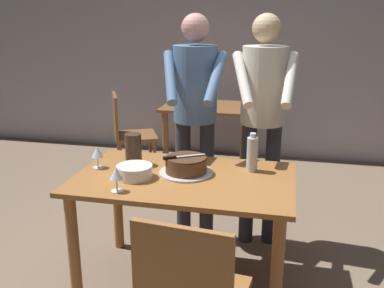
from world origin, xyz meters
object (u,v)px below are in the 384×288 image
main_dining_table (184,195)px  cake_knife (176,157)px  wine_glass_far (116,174)px  background_table (209,120)px  water_bottle (252,154)px  plate_stack (135,172)px  cake_on_platter (187,166)px  person_cutting_cake (195,104)px  background_chair_0 (128,131)px  wine_glass_near (97,153)px  hurricane_lamp (133,149)px  person_standing_beside (263,107)px

main_dining_table → cake_knife: cake_knife is taller
wine_glass_far → background_table: (0.05, 2.52, -0.28)m
water_bottle → background_table: bearing=108.1°
plate_stack → background_table: size_ratio=0.22×
cake_knife → background_table: cake_knife is taller
cake_on_platter → person_cutting_cake: bearing=97.2°
background_table → background_chair_0: background_chair_0 is taller
wine_glass_near → wine_glass_far: bearing=-51.6°
water_bottle → hurricane_lamp: 0.78m
cake_on_platter → background_table: cake_on_platter is taller
plate_stack → wine_glass_near: bearing=158.0°
cake_knife → plate_stack: cake_knife is taller
cake_knife → person_standing_beside: size_ratio=0.14×
main_dining_table → person_cutting_cake: person_cutting_cake is taller
main_dining_table → cake_knife: bearing=161.4°
hurricane_lamp → plate_stack: bearing=-68.6°
hurricane_lamp → wine_glass_far: bearing=-81.7°
plate_stack → hurricane_lamp: 0.26m
main_dining_table → plate_stack: plate_stack is taller
wine_glass_far → cake_on_platter: bearing=49.0°
background_chair_0 → wine_glass_far: bearing=-70.4°
background_chair_0 → person_standing_beside: bearing=-38.4°
wine_glass_near → person_cutting_cake: (0.52, 0.60, 0.22)m
cake_on_platter → plate_stack: (-0.29, -0.14, -0.01)m
plate_stack → wine_glass_near: wine_glass_near is taller
cake_on_platter → wine_glass_far: bearing=-131.0°
wine_glass_near → main_dining_table: bearing=-3.2°
cake_on_platter → background_chair_0: (-1.09, 1.80, -0.31)m
person_standing_beside → background_table: (-0.69, 1.56, -0.50)m
cake_knife → wine_glass_far: (-0.26, -0.33, -0.01)m
wine_glass_far → water_bottle: size_ratio=0.58×
main_dining_table → hurricane_lamp: (-0.38, 0.15, 0.23)m
background_table → cake_on_platter: bearing=-83.0°
person_standing_beside → background_table: bearing=113.8°
wine_glass_near → background_table: 2.22m
cake_on_platter → wine_glass_near: bearing=-177.8°
cake_on_platter → water_bottle: water_bottle is taller
main_dining_table → wine_glass_near: 0.63m
plate_stack → person_standing_beside: (0.71, 0.75, 0.29)m
wine_glass_far → hurricane_lamp: hurricane_lamp is taller
cake_on_platter → hurricane_lamp: (-0.38, 0.09, 0.06)m
water_bottle → hurricane_lamp: bearing=-176.5°
cake_knife → wine_glass_far: size_ratio=1.69×
person_standing_beside → cake_on_platter: bearing=-124.9°
plate_stack → background_chair_0: background_chair_0 is taller
cake_knife → hurricane_lamp: 0.35m
background_chair_0 → background_table: bearing=23.7°
main_dining_table → background_table: (-0.26, 2.22, -0.05)m
cake_on_platter → person_standing_beside: 0.78m
plate_stack → hurricane_lamp: bearing=111.4°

